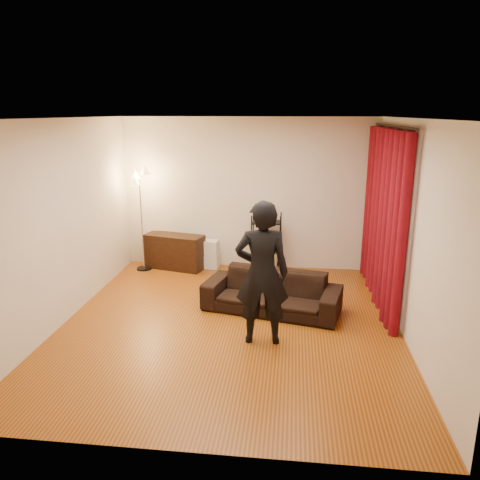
# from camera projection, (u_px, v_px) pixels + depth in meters

# --- Properties ---
(floor) EXTENTS (5.00, 5.00, 0.00)m
(floor) POSITION_uv_depth(u_px,v_px,m) (230.00, 324.00, 6.33)
(floor) COLOR #9A4E14
(floor) RESTS_ON ground
(ceiling) EXTENTS (5.00, 5.00, 0.00)m
(ceiling) POSITION_uv_depth(u_px,v_px,m) (229.00, 118.00, 5.62)
(ceiling) COLOR white
(ceiling) RESTS_ON ground
(wall_back) EXTENTS (5.00, 0.00, 5.00)m
(wall_back) POSITION_uv_depth(u_px,v_px,m) (248.00, 194.00, 8.37)
(wall_back) COLOR beige
(wall_back) RESTS_ON ground
(wall_front) EXTENTS (5.00, 0.00, 5.00)m
(wall_front) POSITION_uv_depth(u_px,v_px,m) (186.00, 304.00, 3.58)
(wall_front) COLOR beige
(wall_front) RESTS_ON ground
(wall_left) EXTENTS (0.00, 5.00, 5.00)m
(wall_left) POSITION_uv_depth(u_px,v_px,m) (62.00, 223.00, 6.22)
(wall_left) COLOR beige
(wall_left) RESTS_ON ground
(wall_right) EXTENTS (0.00, 5.00, 5.00)m
(wall_right) POSITION_uv_depth(u_px,v_px,m) (411.00, 232.00, 5.73)
(wall_right) COLOR beige
(wall_right) RESTS_ON ground
(curtain_rod) EXTENTS (0.04, 2.65, 0.04)m
(curtain_rod) POSITION_uv_depth(u_px,v_px,m) (393.00, 126.00, 6.50)
(curtain_rod) COLOR black
(curtain_rod) RESTS_ON wall_right
(curtain) EXTENTS (0.22, 2.65, 2.55)m
(curtain) POSITION_uv_depth(u_px,v_px,m) (384.00, 218.00, 6.84)
(curtain) COLOR maroon
(curtain) RESTS_ON ground
(sofa) EXTENTS (2.05, 1.17, 0.56)m
(sofa) POSITION_uv_depth(u_px,v_px,m) (272.00, 292.00, 6.69)
(sofa) COLOR black
(sofa) RESTS_ON ground
(person) EXTENTS (0.69, 0.49, 1.79)m
(person) POSITION_uv_depth(u_px,v_px,m) (262.00, 273.00, 5.63)
(person) COLOR black
(person) RESTS_ON ground
(media_cabinet) EXTENTS (1.14, 0.66, 0.63)m
(media_cabinet) POSITION_uv_depth(u_px,v_px,m) (175.00, 252.00, 8.53)
(media_cabinet) COLOR black
(media_cabinet) RESTS_ON ground
(storage_boxes) EXTENTS (0.32, 0.26, 0.52)m
(storage_boxes) POSITION_uv_depth(u_px,v_px,m) (210.00, 254.00, 8.55)
(storage_boxes) COLOR silver
(storage_boxes) RESTS_ON ground
(wire_shelf) EXTENTS (0.57, 0.48, 1.08)m
(wire_shelf) POSITION_uv_depth(u_px,v_px,m) (266.00, 244.00, 8.20)
(wire_shelf) COLOR black
(wire_shelf) RESTS_ON ground
(floor_lamp) EXTENTS (0.43, 0.43, 1.82)m
(floor_lamp) POSITION_uv_depth(u_px,v_px,m) (142.00, 221.00, 8.30)
(floor_lamp) COLOR silver
(floor_lamp) RESTS_ON ground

